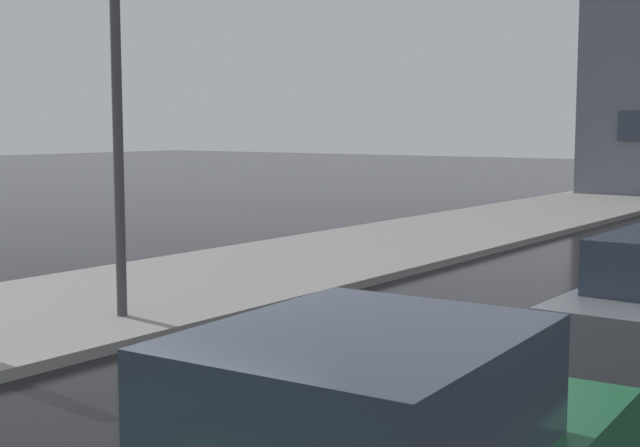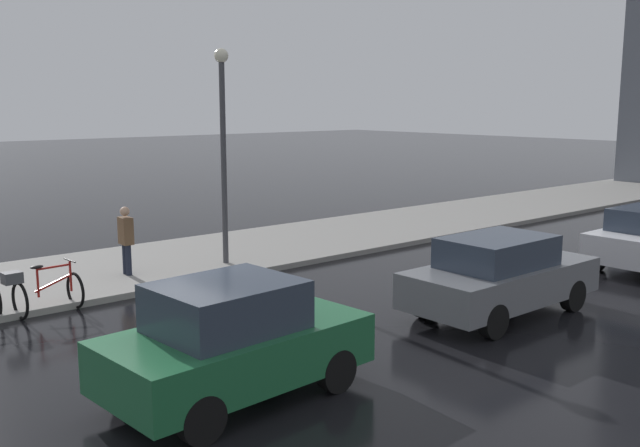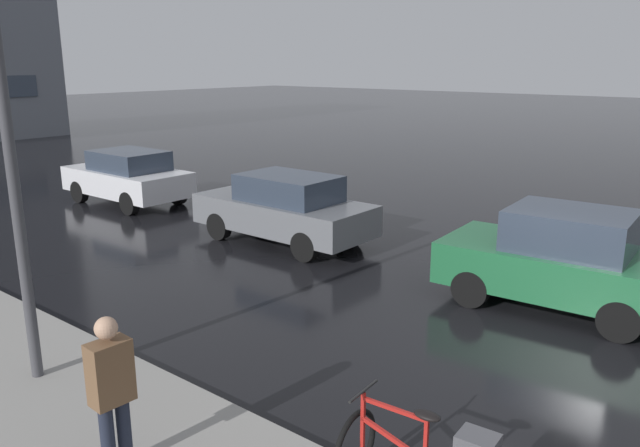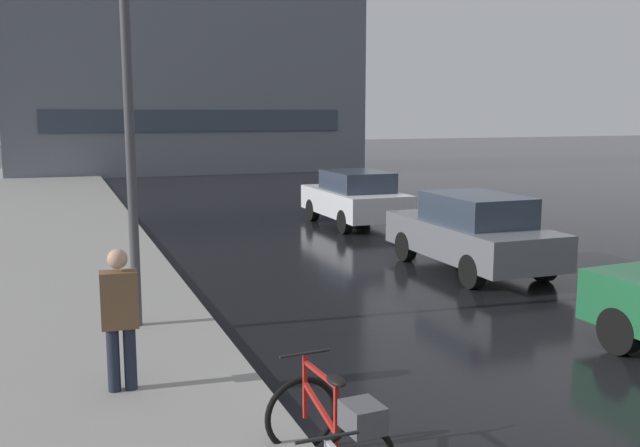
% 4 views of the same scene
% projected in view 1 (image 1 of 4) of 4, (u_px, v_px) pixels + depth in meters
% --- Properties ---
extents(sidewalk_kerb, '(4.80, 60.00, 0.14)m').
position_uv_depth(sidewalk_kerb, '(293.00, 263.00, 17.42)').
color(sidewalk_kerb, gray).
rests_on(sidewalk_kerb, ground).
extents(streetlamp, '(0.35, 0.35, 5.43)m').
position_uv_depth(streetlamp, '(117.00, 80.00, 11.93)').
color(streetlamp, '#424247').
rests_on(streetlamp, ground).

